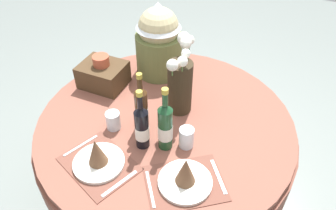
{
  "coord_description": "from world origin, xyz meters",
  "views": [
    {
      "loc": [
        0.52,
        -1.15,
        1.97
      ],
      "look_at": [
        0.0,
        0.03,
        0.85
      ],
      "focal_mm": 34.82,
      "sensor_mm": 36.0,
      "label": 1
    }
  ],
  "objects_px": {
    "wine_bottle_right": "(142,127)",
    "tumbler_near_right": "(113,120)",
    "dining_table": "(166,137)",
    "place_setting_right": "(185,177)",
    "tumbler_near_left": "(186,138)",
    "woven_basket_side_left": "(103,74)",
    "flower_vase": "(180,81)",
    "wine_bottle_centre": "(165,126)",
    "place_setting_left": "(98,158)",
    "gift_tub_back_left": "(159,37)",
    "wine_bottle_left": "(141,109)"
  },
  "relations": [
    {
      "from": "place_setting_left",
      "to": "tumbler_near_left",
      "type": "bearing_deg",
      "value": 40.18
    },
    {
      "from": "place_setting_right",
      "to": "wine_bottle_centre",
      "type": "height_order",
      "value": "wine_bottle_centre"
    },
    {
      "from": "wine_bottle_right",
      "to": "tumbler_near_left",
      "type": "height_order",
      "value": "wine_bottle_right"
    },
    {
      "from": "wine_bottle_right",
      "to": "tumbler_near_right",
      "type": "bearing_deg",
      "value": 166.26
    },
    {
      "from": "tumbler_near_left",
      "to": "woven_basket_side_left",
      "type": "height_order",
      "value": "woven_basket_side_left"
    },
    {
      "from": "wine_bottle_right",
      "to": "tumbler_near_left",
      "type": "distance_m",
      "value": 0.22
    },
    {
      "from": "place_setting_right",
      "to": "wine_bottle_right",
      "type": "relative_size",
      "value": 1.27
    },
    {
      "from": "wine_bottle_left",
      "to": "wine_bottle_centre",
      "type": "height_order",
      "value": "wine_bottle_centre"
    },
    {
      "from": "dining_table",
      "to": "woven_basket_side_left",
      "type": "xyz_separation_m",
      "value": [
        -0.47,
        0.14,
        0.21
      ]
    },
    {
      "from": "wine_bottle_left",
      "to": "wine_bottle_right",
      "type": "distance_m",
      "value": 0.12
    },
    {
      "from": "tumbler_near_right",
      "to": "flower_vase",
      "type": "bearing_deg",
      "value": 47.72
    },
    {
      "from": "dining_table",
      "to": "wine_bottle_right",
      "type": "xyz_separation_m",
      "value": [
        -0.03,
        -0.2,
        0.26
      ]
    },
    {
      "from": "flower_vase",
      "to": "wine_bottle_centre",
      "type": "distance_m",
      "value": 0.3
    },
    {
      "from": "dining_table",
      "to": "place_setting_right",
      "type": "relative_size",
      "value": 3.26
    },
    {
      "from": "gift_tub_back_left",
      "to": "woven_basket_side_left",
      "type": "xyz_separation_m",
      "value": [
        -0.25,
        -0.26,
        -0.17
      ]
    },
    {
      "from": "tumbler_near_right",
      "to": "woven_basket_side_left",
      "type": "bearing_deg",
      "value": 129.68
    },
    {
      "from": "flower_vase",
      "to": "wine_bottle_left",
      "type": "height_order",
      "value": "flower_vase"
    },
    {
      "from": "wine_bottle_left",
      "to": "tumbler_near_right",
      "type": "bearing_deg",
      "value": -155.83
    },
    {
      "from": "place_setting_left",
      "to": "wine_bottle_centre",
      "type": "height_order",
      "value": "wine_bottle_centre"
    },
    {
      "from": "wine_bottle_left",
      "to": "tumbler_near_right",
      "type": "xyz_separation_m",
      "value": [
        -0.14,
        -0.06,
        -0.08
      ]
    },
    {
      "from": "flower_vase",
      "to": "wine_bottle_centre",
      "type": "bearing_deg",
      "value": -81.42
    },
    {
      "from": "dining_table",
      "to": "place_setting_left",
      "type": "relative_size",
      "value": 3.38
    },
    {
      "from": "gift_tub_back_left",
      "to": "flower_vase",
      "type": "bearing_deg",
      "value": -47.47
    },
    {
      "from": "flower_vase",
      "to": "tumbler_near_left",
      "type": "height_order",
      "value": "flower_vase"
    },
    {
      "from": "dining_table",
      "to": "woven_basket_side_left",
      "type": "relative_size",
      "value": 5.41
    },
    {
      "from": "dining_table",
      "to": "place_setting_left",
      "type": "xyz_separation_m",
      "value": [
        -0.16,
        -0.4,
        0.18
      ]
    },
    {
      "from": "dining_table",
      "to": "wine_bottle_centre",
      "type": "distance_m",
      "value": 0.32
    },
    {
      "from": "dining_table",
      "to": "tumbler_near_right",
      "type": "height_order",
      "value": "tumbler_near_right"
    },
    {
      "from": "tumbler_near_left",
      "to": "gift_tub_back_left",
      "type": "bearing_deg",
      "value": 126.78
    },
    {
      "from": "wine_bottle_left",
      "to": "dining_table",
      "type": "bearing_deg",
      "value": 47.9
    },
    {
      "from": "dining_table",
      "to": "place_setting_right",
      "type": "xyz_separation_m",
      "value": [
        0.24,
        -0.33,
        0.18
      ]
    },
    {
      "from": "place_setting_right",
      "to": "tumbler_near_left",
      "type": "xyz_separation_m",
      "value": [
        -0.08,
        0.21,
        0.01
      ]
    },
    {
      "from": "wine_bottle_centre",
      "to": "tumbler_near_left",
      "type": "xyz_separation_m",
      "value": [
        0.09,
        0.04,
        -0.08
      ]
    },
    {
      "from": "tumbler_near_left",
      "to": "dining_table",
      "type": "bearing_deg",
      "value": 143.92
    },
    {
      "from": "wine_bottle_left",
      "to": "wine_bottle_centre",
      "type": "bearing_deg",
      "value": -23.12
    },
    {
      "from": "tumbler_near_left",
      "to": "place_setting_left",
      "type": "bearing_deg",
      "value": -139.82
    },
    {
      "from": "flower_vase",
      "to": "woven_basket_side_left",
      "type": "relative_size",
      "value": 1.58
    },
    {
      "from": "place_setting_right",
      "to": "wine_bottle_left",
      "type": "xyz_separation_m",
      "value": [
        -0.33,
        0.24,
        0.08
      ]
    },
    {
      "from": "place_setting_right",
      "to": "wine_bottle_left",
      "type": "bearing_deg",
      "value": 144.42
    },
    {
      "from": "wine_bottle_centre",
      "to": "woven_basket_side_left",
      "type": "distance_m",
      "value": 0.63
    },
    {
      "from": "place_setting_left",
      "to": "wine_bottle_right",
      "type": "height_order",
      "value": "wine_bottle_right"
    },
    {
      "from": "wine_bottle_centre",
      "to": "tumbler_near_right",
      "type": "bearing_deg",
      "value": 178.52
    },
    {
      "from": "wine_bottle_right",
      "to": "gift_tub_back_left",
      "type": "xyz_separation_m",
      "value": [
        -0.19,
        0.6,
        0.12
      ]
    },
    {
      "from": "wine_bottle_left",
      "to": "woven_basket_side_left",
      "type": "height_order",
      "value": "wine_bottle_left"
    },
    {
      "from": "woven_basket_side_left",
      "to": "wine_bottle_centre",
      "type": "bearing_deg",
      "value": -29.24
    },
    {
      "from": "wine_bottle_left",
      "to": "gift_tub_back_left",
      "type": "bearing_deg",
      "value": 105.31
    },
    {
      "from": "place_setting_right",
      "to": "flower_vase",
      "type": "height_order",
      "value": "flower_vase"
    },
    {
      "from": "flower_vase",
      "to": "tumbler_near_right",
      "type": "xyz_separation_m",
      "value": [
        -0.25,
        -0.28,
        -0.14
      ]
    },
    {
      "from": "dining_table",
      "to": "tumbler_near_right",
      "type": "bearing_deg",
      "value": -144.83
    },
    {
      "from": "wine_bottle_centre",
      "to": "woven_basket_side_left",
      "type": "bearing_deg",
      "value": 150.76
    }
  ]
}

